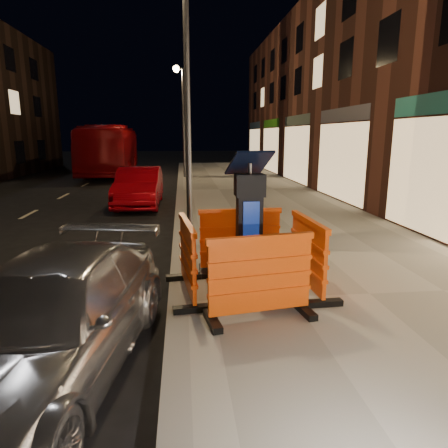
{
  "coord_description": "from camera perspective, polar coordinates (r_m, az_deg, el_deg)",
  "views": [
    {
      "loc": [
        0.11,
        -5.6,
        2.59
      ],
      "look_at": [
        0.8,
        1.0,
        1.1
      ],
      "focal_mm": 32.0,
      "sensor_mm": 36.0,
      "label": 1
    }
  ],
  "objects": [
    {
      "name": "bus_doubledecker",
      "position": [
        27.81,
        -15.65,
        6.87
      ],
      "size": [
        3.15,
        11.42,
        3.15
      ],
      "primitive_type": "imported",
      "rotation": [
        0.0,
        0.0,
        0.04
      ],
      "color": "maroon",
      "rests_on": "ground"
    },
    {
      "name": "ground_plane",
      "position": [
        6.18,
        -6.58,
        -12.24
      ],
      "size": [
        120.0,
        120.0,
        0.0
      ],
      "primitive_type": "plane",
      "color": "black",
      "rests_on": "ground"
    },
    {
      "name": "car_red",
      "position": [
        15.17,
        -11.9,
        2.56
      ],
      "size": [
        1.52,
        4.31,
        1.42
      ],
      "primitive_type": "imported",
      "rotation": [
        0.0,
        0.0,
        -0.01
      ],
      "color": "maroon",
      "rests_on": "ground"
    },
    {
      "name": "barrier_bldgside",
      "position": [
        6.48,
        11.88,
        -4.3
      ],
      "size": [
        0.68,
        1.52,
        1.16
      ],
      "primitive_type": "cube",
      "rotation": [
        0.0,
        0.0,
        1.62
      ],
      "color": "#FA510C",
      "rests_on": "sidewalk"
    },
    {
      "name": "car_silver",
      "position": [
        5.1,
        -23.2,
        -19.01
      ],
      "size": [
        2.5,
        4.62,
        1.27
      ],
      "primitive_type": "imported",
      "rotation": [
        0.0,
        0.0,
        -0.17
      ],
      "color": "#BBBBC1",
      "rests_on": "ground"
    },
    {
      "name": "parking_kiosk",
      "position": [
        6.14,
        3.6,
        -0.54
      ],
      "size": [
        0.71,
        0.71,
        2.09
      ],
      "primitive_type": "cube",
      "rotation": [
        0.0,
        0.0,
        0.08
      ],
      "color": "black",
      "rests_on": "sidewalk"
    },
    {
      "name": "street_lamp_far",
      "position": [
        23.61,
        -5.79,
        13.97
      ],
      "size": [
        0.12,
        0.12,
        6.0
      ],
      "primitive_type": "cylinder",
      "color": "#3F3F44",
      "rests_on": "sidewalk"
    },
    {
      "name": "street_lamp_mid",
      "position": [
        8.62,
        -5.23,
        16.33
      ],
      "size": [
        0.12,
        0.12,
        6.0
      ],
      "primitive_type": "cylinder",
      "color": "#3F3F44",
      "rests_on": "sidewalk"
    },
    {
      "name": "barrier_front",
      "position": [
        5.38,
        5.21,
        -7.65
      ],
      "size": [
        1.57,
        0.86,
        1.16
      ],
      "primitive_type": "cube",
      "rotation": [
        0.0,
        0.0,
        0.17
      ],
      "color": "#FA510C",
      "rests_on": "sidewalk"
    },
    {
      "name": "barrier_kerbside",
      "position": [
        6.18,
        -5.21,
        -4.92
      ],
      "size": [
        0.78,
        1.55,
        1.16
      ],
      "primitive_type": "cube",
      "rotation": [
        0.0,
        0.0,
        1.69
      ],
      "color": "#FA510C",
      "rests_on": "sidewalk"
    },
    {
      "name": "kerb",
      "position": [
        6.15,
        -6.6,
        -11.61
      ],
      "size": [
        0.3,
        60.0,
        0.15
      ],
      "primitive_type": "cube",
      "color": "slate",
      "rests_on": "ground"
    },
    {
      "name": "sidewalk",
      "position": [
        6.79,
        20.04,
        -9.91
      ],
      "size": [
        6.0,
        60.0,
        0.15
      ],
      "primitive_type": "cube",
      "color": "gray",
      "rests_on": "ground"
    },
    {
      "name": "barrier_back",
      "position": [
        7.16,
        2.3,
        -2.4
      ],
      "size": [
        1.51,
        0.66,
        1.16
      ],
      "primitive_type": "cube",
      "rotation": [
        0.0,
        0.0,
        0.03
      ],
      "color": "#FA510C",
      "rests_on": "sidewalk"
    }
  ]
}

